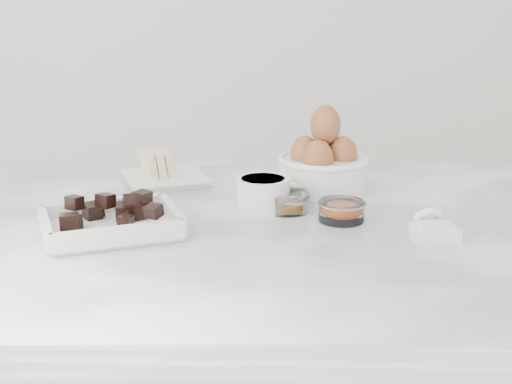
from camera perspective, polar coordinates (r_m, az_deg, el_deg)
marble_slab at (r=1.13m, az=-1.00°, el=-3.34°), size 1.20×0.80×0.04m
chocolate_dish at (r=1.09m, az=-11.55°, el=-2.17°), size 0.24×0.21×0.05m
butter_plate at (r=1.36m, az=-7.40°, el=1.58°), size 0.19×0.19×0.06m
sugar_ramekin at (r=1.18m, az=0.54°, el=-0.03°), size 0.09×0.09×0.05m
egg_bowl at (r=1.28m, az=5.41°, el=2.22°), size 0.16×0.16×0.16m
honey_bowl at (r=1.18m, az=2.48°, el=-0.74°), size 0.08×0.08×0.03m
zest_bowl at (r=1.13m, az=6.85°, el=-1.43°), size 0.08×0.08×0.03m
vanilla_spoon at (r=1.19m, az=2.64°, el=-0.61°), size 0.06×0.07×0.04m
salt_spoon at (r=1.08m, az=14.00°, el=-2.89°), size 0.07×0.08×0.05m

